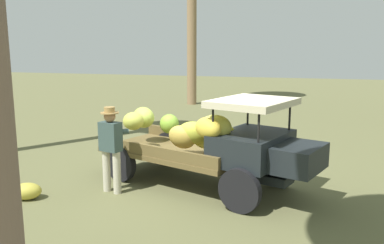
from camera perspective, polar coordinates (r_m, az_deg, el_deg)
name	(u,v)px	position (r m, az deg, el deg)	size (l,w,h in m)	color
ground_plane	(197,178)	(8.67, 0.69, -7.92)	(60.00, 60.00, 0.00)	brown
truck	(215,144)	(7.82, 3.30, -3.10)	(4.66, 2.88, 1.82)	black
farmer	(111,144)	(7.77, -11.36, -3.10)	(0.54, 0.50, 1.65)	#BCB59D
loose_banana_bunch	(27,191)	(8.07, -22.27, -9.03)	(0.52, 0.37, 0.31)	gold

